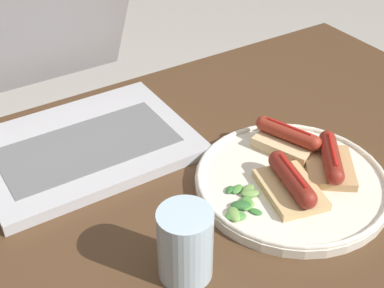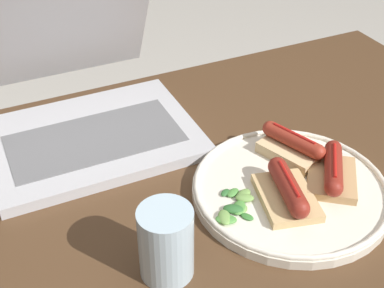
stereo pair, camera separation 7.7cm
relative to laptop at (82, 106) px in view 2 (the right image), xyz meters
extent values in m
cube|color=#4C331E|center=(-0.02, -0.23, -0.06)|extent=(1.41, 0.69, 0.04)
cylinder|color=#4C331E|center=(0.60, 0.04, -0.43)|extent=(0.06, 0.06, 0.70)
cube|color=#B7B7BC|center=(0.00, -0.05, -0.03)|extent=(0.33, 0.25, 0.02)
cube|color=slate|center=(0.00, -0.06, -0.02)|extent=(0.27, 0.13, 0.00)
cube|color=#B7B7BC|center=(0.00, 0.12, 0.08)|extent=(0.33, 0.11, 0.21)
cube|color=black|center=(0.00, 0.12, 0.08)|extent=(0.30, 0.09, 0.18)
cylinder|color=silver|center=(0.22, -0.29, -0.03)|extent=(0.28, 0.28, 0.01)
torus|color=silver|center=(0.22, -0.29, -0.03)|extent=(0.28, 0.28, 0.01)
cube|color=tan|center=(0.20, -0.32, -0.02)|extent=(0.09, 0.12, 0.01)
cylinder|color=maroon|center=(0.20, -0.32, 0.00)|extent=(0.05, 0.09, 0.03)
sphere|color=maroon|center=(0.19, -0.36, 0.00)|extent=(0.03, 0.03, 0.03)
sphere|color=maroon|center=(0.21, -0.27, 0.00)|extent=(0.03, 0.03, 0.03)
cylinder|color=red|center=(0.20, -0.32, 0.01)|extent=(0.02, 0.07, 0.01)
cube|color=tan|center=(0.28, -0.31, -0.02)|extent=(0.11, 0.12, 0.01)
cylinder|color=maroon|center=(0.28, -0.31, 0.00)|extent=(0.07, 0.09, 0.03)
sphere|color=maroon|center=(0.25, -0.34, 0.00)|extent=(0.03, 0.03, 0.03)
sphere|color=maroon|center=(0.31, -0.27, 0.00)|extent=(0.03, 0.03, 0.03)
cylinder|color=red|center=(0.28, -0.31, 0.01)|extent=(0.05, 0.07, 0.00)
cube|color=#D6B784|center=(0.26, -0.23, -0.02)|extent=(0.09, 0.11, 0.02)
cylinder|color=maroon|center=(0.26, -0.23, 0.00)|extent=(0.05, 0.09, 0.02)
sphere|color=maroon|center=(0.25, -0.19, 0.00)|extent=(0.02, 0.02, 0.02)
sphere|color=maroon|center=(0.28, -0.27, 0.00)|extent=(0.02, 0.02, 0.02)
cylinder|color=red|center=(0.26, -0.23, 0.01)|extent=(0.03, 0.07, 0.00)
ellipsoid|color=#709E4C|center=(0.15, -0.29, -0.02)|extent=(0.03, 0.03, 0.01)
ellipsoid|color=#709E4C|center=(0.13, -0.31, -0.03)|extent=(0.02, 0.02, 0.00)
ellipsoid|color=#709E4C|center=(0.15, -0.28, -0.02)|extent=(0.03, 0.03, 0.01)
ellipsoid|color=#4C8E3D|center=(0.13, -0.30, -0.02)|extent=(0.03, 0.03, 0.01)
ellipsoid|color=#4C8E3D|center=(0.14, -0.27, -0.02)|extent=(0.03, 0.02, 0.01)
ellipsoid|color=#709E4C|center=(0.10, -0.31, -0.02)|extent=(0.02, 0.03, 0.01)
ellipsoid|color=#387A33|center=(0.13, -0.32, -0.03)|extent=(0.02, 0.02, 0.00)
ellipsoid|color=#2D662D|center=(0.12, -0.30, -0.02)|extent=(0.03, 0.03, 0.01)
ellipsoid|color=#2D662D|center=(0.13, -0.27, -0.02)|extent=(0.02, 0.02, 0.01)
ellipsoid|color=#4C8E3D|center=(0.10, -0.32, -0.02)|extent=(0.03, 0.03, 0.01)
cylinder|color=silver|center=(0.01, -0.35, 0.01)|extent=(0.07, 0.07, 0.10)
camera|label=1|loc=(-0.22, -0.72, 0.47)|focal=50.00mm
camera|label=2|loc=(-0.15, -0.76, 0.47)|focal=50.00mm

